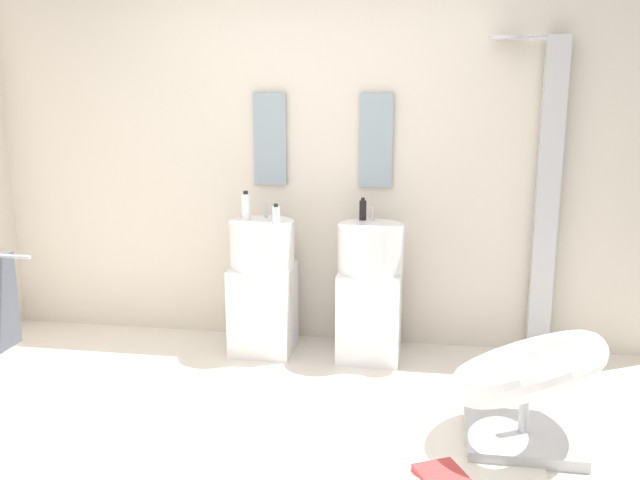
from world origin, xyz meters
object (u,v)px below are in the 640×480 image
at_px(pedestal_sink_right, 370,290).
at_px(soap_bottle_clear, 276,215).
at_px(lounge_chair, 526,378).
at_px(shower_column, 545,194).
at_px(pedestal_sink_left, 263,285).
at_px(magazine_red, 441,475).
at_px(soap_bottle_white, 246,206).
at_px(soap_bottle_black, 363,210).

bearing_deg(pedestal_sink_right, soap_bottle_clear, -173.00).
bearing_deg(lounge_chair, shower_column, 79.64).
height_order(pedestal_sink_left, magazine_red, pedestal_sink_left).
relative_size(pedestal_sink_left, soap_bottle_white, 5.23).
height_order(shower_column, soap_bottle_white, shower_column).
relative_size(shower_column, magazine_red, 10.04).
distance_m(shower_column, lounge_chair, 1.44).
height_order(lounge_chair, soap_bottle_black, soap_bottle_black).
distance_m(soap_bottle_black, soap_bottle_white, 0.76).
height_order(shower_column, soap_bottle_black, shower_column).
bearing_deg(shower_column, magazine_red, -111.11).
height_order(pedestal_sink_right, lounge_chair, pedestal_sink_right).
distance_m(lounge_chair, soap_bottle_clear, 1.83).
relative_size(soap_bottle_clear, soap_bottle_black, 0.87).
bearing_deg(soap_bottle_white, pedestal_sink_left, -16.50).
bearing_deg(magazine_red, soap_bottle_black, 82.10).
bearing_deg(soap_bottle_clear, soap_bottle_black, 21.66).
height_order(soap_bottle_clear, soap_bottle_white, soap_bottle_white).
relative_size(pedestal_sink_right, soap_bottle_clear, 7.65).
relative_size(shower_column, soap_bottle_clear, 15.85).
xyz_separation_m(soap_bottle_clear, soap_bottle_white, (-0.23, 0.11, 0.03)).
bearing_deg(soap_bottle_white, lounge_chair, -31.59).
distance_m(magazine_red, soap_bottle_white, 2.15).
xyz_separation_m(pedestal_sink_left, lounge_chair, (1.57, -1.00, -0.11)).
bearing_deg(pedestal_sink_left, soap_bottle_white, 163.50).
xyz_separation_m(pedestal_sink_left, magazine_red, (1.17, -1.41, -0.43)).
bearing_deg(soap_bottle_clear, magazine_red, -51.67).
height_order(pedestal_sink_right, magazine_red, pedestal_sink_right).
relative_size(pedestal_sink_left, pedestal_sink_right, 1.00).
relative_size(lounge_chair, soap_bottle_clear, 8.32).
height_order(pedestal_sink_right, shower_column, shower_column).
distance_m(pedestal_sink_right, soap_bottle_black, 0.52).
bearing_deg(pedestal_sink_right, magazine_red, -72.08).
height_order(lounge_chair, soap_bottle_clear, soap_bottle_clear).
bearing_deg(pedestal_sink_right, soap_bottle_white, 177.69).
xyz_separation_m(lounge_chair, soap_bottle_clear, (-1.46, 0.93, 0.60)).
distance_m(pedestal_sink_left, soap_bottle_clear, 0.51).
relative_size(magazine_red, soap_bottle_black, 1.38).
distance_m(pedestal_sink_right, shower_column, 1.27).
xyz_separation_m(soap_bottle_clear, soap_bottle_black, (0.53, 0.21, 0.01)).
bearing_deg(soap_bottle_white, soap_bottle_clear, -25.38).
bearing_deg(pedestal_sink_left, pedestal_sink_right, 0.00).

